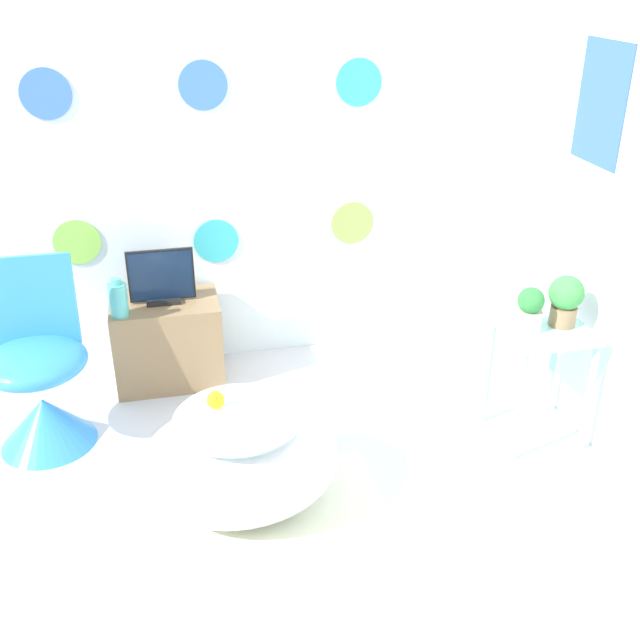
{
  "coord_description": "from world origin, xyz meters",
  "views": [
    {
      "loc": [
        -0.32,
        -1.78,
        2.13
      ],
      "look_at": [
        0.31,
        1.02,
        0.72
      ],
      "focal_mm": 42.0,
      "sensor_mm": 36.0,
      "label": 1
    }
  ],
  "objects_px": {
    "potted_plant_right": "(565,299)",
    "tv": "(162,279)",
    "vase": "(118,299)",
    "potted_plant_left": "(530,309)",
    "bathtub": "(240,461)",
    "chair": "(41,390)"
  },
  "relations": [
    {
      "from": "potted_plant_left",
      "to": "vase",
      "type": "bearing_deg",
      "value": 156.07
    },
    {
      "from": "tv",
      "to": "potted_plant_right",
      "type": "xyz_separation_m",
      "value": [
        1.78,
        -0.92,
        0.12
      ]
    },
    {
      "from": "vase",
      "to": "potted_plant_left",
      "type": "relative_size",
      "value": 1.0
    },
    {
      "from": "chair",
      "to": "potted_plant_right",
      "type": "xyz_separation_m",
      "value": [
        2.39,
        -0.46,
        0.43
      ]
    },
    {
      "from": "vase",
      "to": "potted_plant_right",
      "type": "distance_m",
      "value": 2.16
    },
    {
      "from": "bathtub",
      "to": "chair",
      "type": "height_order",
      "value": "chair"
    },
    {
      "from": "chair",
      "to": "vase",
      "type": "bearing_deg",
      "value": 41.9
    },
    {
      "from": "bathtub",
      "to": "tv",
      "type": "relative_size",
      "value": 2.41
    },
    {
      "from": "vase",
      "to": "potted_plant_right",
      "type": "relative_size",
      "value": 0.86
    },
    {
      "from": "bathtub",
      "to": "potted_plant_right",
      "type": "distance_m",
      "value": 1.63
    },
    {
      "from": "vase",
      "to": "potted_plant_right",
      "type": "bearing_deg",
      "value": -21.67
    },
    {
      "from": "tv",
      "to": "potted_plant_right",
      "type": "bearing_deg",
      "value": -27.37
    },
    {
      "from": "chair",
      "to": "potted_plant_right",
      "type": "height_order",
      "value": "chair"
    },
    {
      "from": "tv",
      "to": "vase",
      "type": "distance_m",
      "value": 0.26
    },
    {
      "from": "potted_plant_right",
      "to": "chair",
      "type": "bearing_deg",
      "value": 169.2
    },
    {
      "from": "potted_plant_right",
      "to": "potted_plant_left",
      "type": "bearing_deg",
      "value": -175.62
    },
    {
      "from": "tv",
      "to": "potted_plant_left",
      "type": "bearing_deg",
      "value": -30.28
    },
    {
      "from": "bathtub",
      "to": "potted_plant_right",
      "type": "relative_size",
      "value": 3.41
    },
    {
      "from": "chair",
      "to": "tv",
      "type": "height_order",
      "value": "chair"
    },
    {
      "from": "bathtub",
      "to": "vase",
      "type": "distance_m",
      "value": 1.17
    },
    {
      "from": "bathtub",
      "to": "chair",
      "type": "relative_size",
      "value": 0.93
    },
    {
      "from": "potted_plant_right",
      "to": "tv",
      "type": "bearing_deg",
      "value": 152.63
    }
  ]
}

